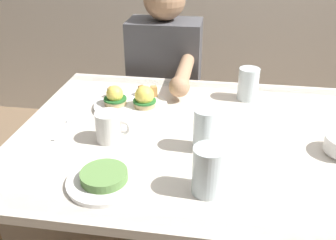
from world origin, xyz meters
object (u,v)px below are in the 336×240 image
dining_table (200,160)px  water_glass_far (205,133)px  eggs_benedict_plate (131,101)px  water_glass_near (208,172)px  coffee_mug (109,126)px  side_plate (104,179)px  diner_person (165,84)px  fork (65,127)px  water_glass_extra (248,85)px

dining_table → water_glass_far: (0.02, -0.09, 0.16)m
eggs_benedict_plate → water_glass_near: water_glass_near is taller
coffee_mug → side_plate: (0.05, -0.21, -0.04)m
water_glass_near → diner_person: bearing=105.9°
fork → water_glass_extra: size_ratio=1.26×
fork → water_glass_near: bearing=-27.9°
eggs_benedict_plate → coffee_mug: size_ratio=2.43×
eggs_benedict_plate → side_plate: 0.45m
dining_table → eggs_benedict_plate: eggs_benedict_plate is taller
water_glass_far → side_plate: water_glass_far is taller
dining_table → fork: (-0.45, -0.03, 0.11)m
coffee_mug → water_glass_far: 0.29m
diner_person → water_glass_extra: bearing=-39.6°
water_glass_far → side_plate: (-0.25, -0.21, -0.04)m
water_glass_extra → side_plate: (-0.39, -0.59, -0.04)m
coffee_mug → water_glass_far: water_glass_far is taller
fork → side_plate: (0.22, -0.27, 0.01)m
water_glass_extra → eggs_benedict_plate: bearing=-161.5°
side_plate → diner_person: 0.90m
fork → water_glass_far: water_glass_far is taller
fork → diner_person: 0.68m
water_glass_extra → side_plate: size_ratio=0.62×
eggs_benedict_plate → fork: bearing=-135.5°
water_glass_near → water_glass_extra: (0.12, 0.58, -0.00)m
eggs_benedict_plate → dining_table: bearing=-29.3°
water_glass_near → water_glass_far: size_ratio=0.98×
water_glass_far → diner_person: (-0.23, 0.69, -0.15)m
water_glass_far → diner_person: 0.74m
dining_table → eggs_benedict_plate: bearing=150.7°
coffee_mug → water_glass_far: size_ratio=0.85×
water_glass_near → water_glass_extra: size_ratio=1.04×
side_plate → eggs_benedict_plate: bearing=94.7°
eggs_benedict_plate → water_glass_far: (0.28, -0.24, 0.03)m
fork → coffee_mug: bearing=-17.2°
water_glass_far → water_glass_extra: (0.14, 0.38, 0.00)m
water_glass_near → fork: bearing=152.1°
fork → water_glass_extra: 0.69m
eggs_benedict_plate → diner_person: diner_person is taller
coffee_mug → water_glass_extra: 0.58m
eggs_benedict_plate → coffee_mug: bearing=-92.9°
dining_table → coffee_mug: coffee_mug is taller
eggs_benedict_plate → water_glass_far: 0.37m
eggs_benedict_plate → diner_person: (0.05, 0.45, -0.11)m
eggs_benedict_plate → water_glass_far: size_ratio=2.06×
coffee_mug → side_plate: size_ratio=0.56×
coffee_mug → water_glass_near: bearing=-32.9°
water_glass_extra → diner_person: 0.51m
water_glass_near → eggs_benedict_plate: bearing=124.7°
coffee_mug → fork: 0.19m
fork → water_glass_near: 0.56m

